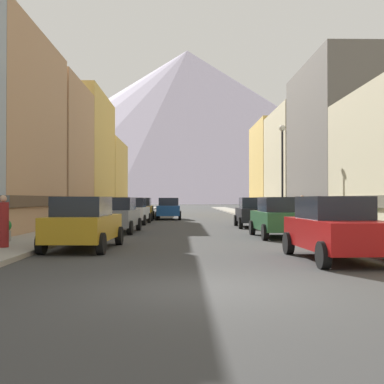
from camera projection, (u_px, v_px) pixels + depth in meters
The scene contains 25 objects.
ground_plane at pixel (207, 289), 9.60m from camera, with size 400.00×400.00×0.00m, color #353535.
sidewalk_left at pixel (117, 217), 44.47m from camera, with size 2.50×100.00×0.15m, color gray.
sidewalk_right at pixel (259, 217), 44.71m from camera, with size 2.50×100.00×0.15m, color gray.
storefront_left_2 at pixel (22, 155), 35.77m from camera, with size 8.86×9.06×9.91m.
storefront_left_3 at pixel (60, 158), 46.58m from camera, with size 8.80×12.36×11.20m.
storefront_left_4 at pixel (96, 179), 59.17m from camera, with size 6.40×12.13×8.40m.
storefront_right_2 at pixel (353, 147), 33.37m from camera, with size 6.87×11.00×10.52m.
storefront_right_3 at pixel (325, 166), 44.49m from camera, with size 9.49×10.44×9.41m.
storefront_right_4 at pixel (286, 170), 55.32m from camera, with size 7.02×10.54×9.94m.
car_left_0 at pixel (84, 223), 17.08m from camera, with size 2.23×4.47×1.78m.
car_left_1 at pixel (117, 215), 25.66m from camera, with size 2.21×4.47×1.78m.
car_left_2 at pixel (133, 211), 34.15m from camera, with size 2.20×4.46×1.78m.
car_left_3 at pixel (141, 209), 40.31m from camera, with size 2.08×4.41×1.78m.
car_right_0 at pixel (336, 228), 14.12m from camera, with size 2.25×4.48×1.78m.
car_right_1 at pixel (279, 217), 22.40m from camera, with size 2.15×4.44×1.78m.
car_right_2 at pixel (254, 212), 30.38m from camera, with size 2.16×4.44×1.78m.
car_driving_0 at pixel (169, 208), 42.03m from camera, with size 2.06×4.40×1.78m.
potted_plant_0 at pixel (5, 230), 18.63m from camera, with size 0.47×0.47×0.81m.
potted_plant_1 at pixel (312, 215), 29.29m from camera, with size 0.75×0.75×1.07m.
potted_plant_2 at pixel (360, 223), 21.37m from camera, with size 0.71×0.71×0.97m.
pedestrian_0 at pixel (333, 216), 22.64m from camera, with size 0.36×0.36×1.68m.
pedestrian_1 at pixel (302, 212), 28.44m from camera, with size 0.36×0.36×1.75m.
pedestrian_2 at pixel (3, 223), 16.32m from camera, with size 0.36×0.36×1.68m.
streetlamp_right at pixel (282, 160), 29.51m from camera, with size 0.36×0.36×5.86m.
mountain_backdrop at pixel (187, 126), 270.09m from camera, with size 237.27×237.27×80.82m, color silver.
Camera 1 is at (-0.47, -9.61, 1.72)m, focal length 47.49 mm.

